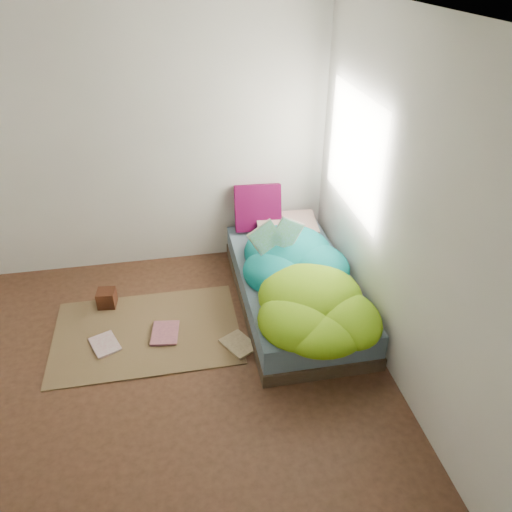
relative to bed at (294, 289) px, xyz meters
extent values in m
cube|color=#3E2617|center=(-1.22, -0.72, -0.17)|extent=(3.50, 3.50, 0.00)
cube|color=beige|center=(-1.22, 1.03, 1.13)|extent=(3.50, 0.04, 2.60)
cube|color=beige|center=(-1.22, -2.47, 1.13)|extent=(3.50, 0.04, 2.60)
cube|color=beige|center=(0.53, -0.72, 1.13)|extent=(0.04, 3.50, 2.60)
cube|color=white|center=(-1.22, -0.72, 2.43)|extent=(3.50, 3.50, 0.04)
cube|color=white|center=(0.52, 0.18, 1.23)|extent=(0.01, 1.00, 1.20)
cube|color=#352D1D|center=(0.00, 0.00, -0.11)|extent=(1.00, 2.00, 0.12)
cube|color=#435C6C|center=(0.00, 0.00, 0.06)|extent=(0.98, 1.96, 0.22)
cube|color=brown|center=(-1.37, -0.17, -0.16)|extent=(1.60, 1.10, 0.01)
cube|color=beige|center=(0.10, 0.74, 0.24)|extent=(0.63, 0.41, 0.14)
cube|color=#47042C|center=(-0.17, 0.91, 0.41)|extent=(0.49, 0.19, 0.48)
cube|color=#36180C|center=(-1.73, 0.28, -0.08)|extent=(0.18, 0.18, 0.16)
imported|color=silver|center=(-1.81, -0.33, -0.15)|extent=(0.30, 0.34, 0.02)
imported|color=#BB6C71|center=(-1.33, -0.23, -0.14)|extent=(0.27, 0.34, 0.03)
imported|color=tan|center=(-0.70, -0.55, -0.15)|extent=(0.34, 0.37, 0.02)
camera|label=1|loc=(-1.05, -3.63, 2.74)|focal=35.00mm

